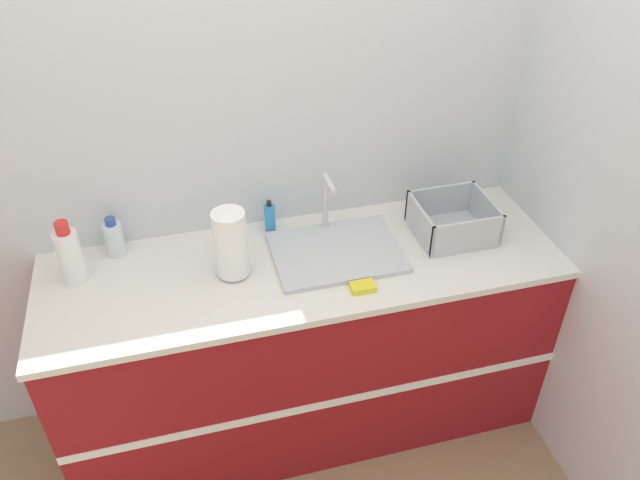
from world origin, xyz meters
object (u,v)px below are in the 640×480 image
Objects in this scene: dish_rack at (452,223)px; soap_dispenser at (270,218)px; paper_towel_roll at (231,244)px; bottle_clear at (114,238)px; bottle_white_spray at (70,255)px; sink at (336,249)px.

soap_dispenser is at bearing 163.60° from dish_rack.
dish_rack is at bearing 1.83° from paper_towel_roll.
bottle_clear reaches higher than dish_rack.
bottle_clear is at bearing 179.71° from soap_dispenser.
bottle_clear is 0.62m from soap_dispenser.
bottle_white_spray is at bearing -170.71° from soap_dispenser.
paper_towel_roll is 0.91× the size of dish_rack.
paper_towel_roll is at bearing -11.35° from bottle_white_spray.
sink is 1.00m from bottle_white_spray.
sink is 1.64× the size of dish_rack.
dish_rack is 1.16× the size of bottle_white_spray.
bottle_clear is at bearing 165.39° from sink.
paper_towel_roll reaches higher than dish_rack.
sink reaches higher than dish_rack.
dish_rack is 2.09× the size of soap_dispenser.
soap_dispenser is (-0.72, 0.21, 0.01)m from dish_rack.
paper_towel_roll reaches higher than bottle_white_spray.
bottle_clear is 1.16× the size of soap_dispenser.
bottle_white_spray is 0.78m from soap_dispenser.
sink reaches higher than bottle_clear.
paper_towel_roll reaches higher than sink.
sink is 3.43× the size of soap_dispenser.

